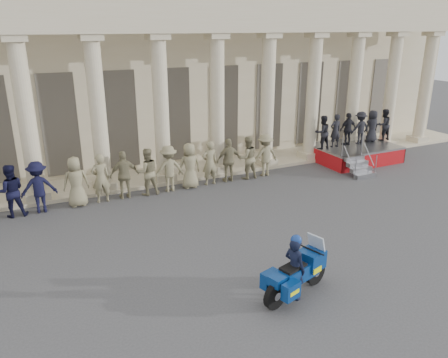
# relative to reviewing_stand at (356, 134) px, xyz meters

# --- Properties ---
(ground) EXTENTS (90.00, 90.00, 0.00)m
(ground) POSITION_rel_reviewing_stand_xyz_m (-11.21, -6.99, -1.37)
(ground) COLOR #3D3D40
(ground) RESTS_ON ground
(building) EXTENTS (40.00, 12.50, 9.00)m
(building) POSITION_rel_reviewing_stand_xyz_m (-11.21, 7.76, 3.15)
(building) COLOR #C3B592
(building) RESTS_ON ground
(officer_rank) EXTENTS (20.95, 0.74, 1.96)m
(officer_rank) POSITION_rel_reviewing_stand_xyz_m (-15.34, -0.10, -0.39)
(officer_rank) COLOR black
(officer_rank) RESTS_ON ground
(reviewing_stand) EXTENTS (4.80, 3.92, 2.47)m
(reviewing_stand) POSITION_rel_reviewing_stand_xyz_m (0.00, 0.00, 0.00)
(reviewing_stand) COLOR gray
(reviewing_stand) RESTS_ON ground
(motorcycle) EXTENTS (2.25, 1.22, 1.48)m
(motorcycle) POSITION_rel_reviewing_stand_xyz_m (-9.58, -8.69, -0.73)
(motorcycle) COLOR black
(motorcycle) RESTS_ON ground
(rider) EXTENTS (0.56, 0.70, 1.76)m
(rider) POSITION_rel_reviewing_stand_xyz_m (-9.70, -8.72, -0.50)
(rider) COLOR black
(rider) RESTS_ON ground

